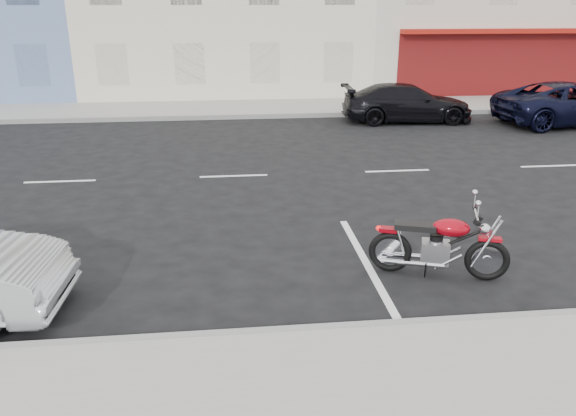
# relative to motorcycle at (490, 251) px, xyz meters

# --- Properties ---
(ground) EXTENTS (120.00, 120.00, 0.00)m
(ground) POSITION_rel_motorcycle_xyz_m (-1.64, 5.77, -0.47)
(ground) COLOR black
(ground) RESTS_ON ground
(sidewalk_far) EXTENTS (80.00, 3.40, 0.15)m
(sidewalk_far) POSITION_rel_motorcycle_xyz_m (-6.64, 14.47, -0.40)
(sidewalk_far) COLOR gray
(sidewalk_far) RESTS_ON ground
(curb_far) EXTENTS (80.00, 0.12, 0.16)m
(curb_far) POSITION_rel_motorcycle_xyz_m (-6.64, 12.77, -0.39)
(curb_far) COLOR gray
(curb_far) RESTS_ON ground
(motorcycle) EXTENTS (1.99, 0.91, 1.03)m
(motorcycle) POSITION_rel_motorcycle_xyz_m (0.00, 0.00, 0.00)
(motorcycle) COLOR black
(motorcycle) RESTS_ON ground
(suv_far) EXTENTS (5.25, 2.75, 1.41)m
(suv_far) POSITION_rel_motorcycle_xyz_m (7.79, 10.62, 0.23)
(suv_far) COLOR black
(suv_far) RESTS_ON ground
(car_far) EXTENTS (4.54, 2.06, 1.29)m
(car_far) POSITION_rel_motorcycle_xyz_m (2.44, 11.70, 0.17)
(car_far) COLOR black
(car_far) RESTS_ON ground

